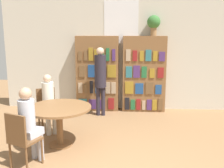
# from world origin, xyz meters

# --- Properties ---
(wall_back) EXTENTS (6.40, 0.07, 3.00)m
(wall_back) POSITION_xyz_m (0.00, 4.00, 1.51)
(wall_back) COLOR beige
(wall_back) RESTS_ON ground_plane
(bookshelf_left) EXTENTS (1.12, 0.34, 2.00)m
(bookshelf_left) POSITION_xyz_m (-0.62, 3.81, 1.00)
(bookshelf_left) COLOR brown
(bookshelf_left) RESTS_ON ground_plane
(bookshelf_right) EXTENTS (1.12, 0.34, 2.00)m
(bookshelf_right) POSITION_xyz_m (0.62, 3.81, 1.00)
(bookshelf_right) COLOR brown
(bookshelf_right) RESTS_ON ground_plane
(flower_vase) EXTENTS (0.34, 0.34, 0.52)m
(flower_vase) POSITION_xyz_m (0.84, 3.81, 2.32)
(flower_vase) COLOR #997047
(flower_vase) RESTS_ON bookshelf_right
(reading_table) EXTENTS (1.20, 1.20, 0.76)m
(reading_table) POSITION_xyz_m (-1.07, 1.46, 0.63)
(reading_table) COLOR brown
(reading_table) RESTS_ON ground_plane
(chair_near_camera) EXTENTS (0.53, 0.53, 0.91)m
(chair_near_camera) POSITION_xyz_m (-1.45, 0.60, 0.51)
(chair_near_camera) COLOR brown
(chair_near_camera) RESTS_ON ground_plane
(chair_left_side) EXTENTS (0.55, 0.55, 0.91)m
(chair_left_side) POSITION_xyz_m (-1.55, 2.27, 0.51)
(chair_left_side) COLOR brown
(chair_left_side) RESTS_ON ground_plane
(seated_reader_left) EXTENTS (0.37, 0.40, 1.24)m
(seated_reader_left) POSITION_xyz_m (-1.46, 2.11, 0.70)
(seated_reader_left) COLOR silver
(seated_reader_left) RESTS_ON ground_plane
(seated_reader_right) EXTENTS (0.36, 0.40, 1.28)m
(seated_reader_right) POSITION_xyz_m (-1.37, 0.77, 0.73)
(seated_reader_right) COLOR #B2B7C6
(seated_reader_right) RESTS_ON ground_plane
(librarian_standing) EXTENTS (0.29, 0.56, 1.73)m
(librarian_standing) POSITION_xyz_m (-0.49, 3.31, 1.06)
(librarian_standing) COLOR #28232D
(librarian_standing) RESTS_ON ground_plane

